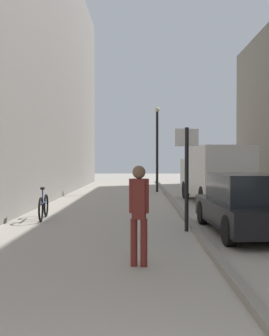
{
  "coord_description": "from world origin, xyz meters",
  "views": [
    {
      "loc": [
        0.22,
        -1.42,
        1.78
      ],
      "look_at": [
        0.02,
        12.62,
        1.51
      ],
      "focal_mm": 42.86,
      "sensor_mm": 36.0,
      "label": 1
    }
  ],
  "objects_px": {
    "parked_car": "(247,204)",
    "lamp_post": "(157,143)",
    "pedestrian_main_foreground": "(139,208)",
    "street_sign_post": "(187,170)",
    "delivery_van": "(215,173)",
    "bicycle_leaning": "(44,207)"
  },
  "relations": [
    {
      "from": "parked_car",
      "to": "lamp_post",
      "type": "bearing_deg",
      "value": 95.34
    },
    {
      "from": "pedestrian_main_foreground",
      "to": "street_sign_post",
      "type": "height_order",
      "value": "street_sign_post"
    },
    {
      "from": "parked_car",
      "to": "lamp_post",
      "type": "distance_m",
      "value": 12.96
    },
    {
      "from": "pedestrian_main_foreground",
      "to": "parked_car",
      "type": "relative_size",
      "value": 0.4
    },
    {
      "from": "street_sign_post",
      "to": "delivery_van",
      "type": "bearing_deg",
      "value": -112.86
    },
    {
      "from": "pedestrian_main_foreground",
      "to": "parked_car",
      "type": "xyz_separation_m",
      "value": [
        2.63,
        3.09,
        -0.27
      ]
    },
    {
      "from": "parked_car",
      "to": "pedestrian_main_foreground",
      "type": "bearing_deg",
      "value": -132.62
    },
    {
      "from": "parked_car",
      "to": "lamp_post",
      "type": "xyz_separation_m",
      "value": [
        -1.67,
        12.69,
        2.01
      ]
    },
    {
      "from": "delivery_van",
      "to": "lamp_post",
      "type": "xyz_separation_m",
      "value": [
        -2.2,
        5.53,
        1.46
      ]
    },
    {
      "from": "street_sign_post",
      "to": "bicycle_leaning",
      "type": "bearing_deg",
      "value": -32.29
    },
    {
      "from": "pedestrian_main_foreground",
      "to": "bicycle_leaning",
      "type": "relative_size",
      "value": 0.96
    },
    {
      "from": "street_sign_post",
      "to": "lamp_post",
      "type": "relative_size",
      "value": 0.55
    },
    {
      "from": "pedestrian_main_foreground",
      "to": "lamp_post",
      "type": "relative_size",
      "value": 0.36
    },
    {
      "from": "delivery_van",
      "to": "street_sign_post",
      "type": "height_order",
      "value": "street_sign_post"
    },
    {
      "from": "bicycle_leaning",
      "to": "lamp_post",
      "type": "bearing_deg",
      "value": 64.58
    },
    {
      "from": "parked_car",
      "to": "street_sign_post",
      "type": "relative_size",
      "value": 1.64
    },
    {
      "from": "delivery_van",
      "to": "lamp_post",
      "type": "bearing_deg",
      "value": 107.35
    },
    {
      "from": "delivery_van",
      "to": "lamp_post",
      "type": "height_order",
      "value": "lamp_post"
    },
    {
      "from": "street_sign_post",
      "to": "bicycle_leaning",
      "type": "xyz_separation_m",
      "value": [
        -4.07,
        1.94,
        -1.16
      ]
    },
    {
      "from": "pedestrian_main_foreground",
      "to": "delivery_van",
      "type": "bearing_deg",
      "value": 80.76
    },
    {
      "from": "delivery_van",
      "to": "bicycle_leaning",
      "type": "distance_m",
      "value": 7.89
    },
    {
      "from": "lamp_post",
      "to": "street_sign_post",
      "type": "bearing_deg",
      "value": -88.99
    }
  ]
}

